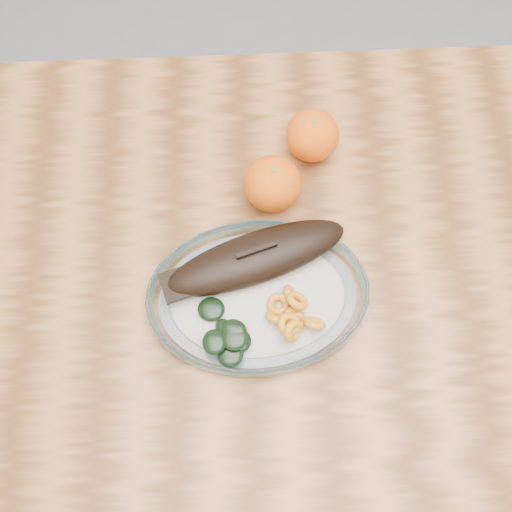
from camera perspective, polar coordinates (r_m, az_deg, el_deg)
name	(u,v)px	position (r m, az deg, el deg)	size (l,w,h in m)	color
ground	(291,375)	(1.67, 3.15, -10.56)	(3.00, 3.00, 0.00)	slate
dining_table	(312,293)	(1.04, 4.97, -3.29)	(1.20, 0.80, 0.75)	brown
plated_meal	(258,293)	(0.91, 0.15, -3.34)	(0.59, 0.59, 0.08)	white
orange_left	(273,184)	(0.95, 1.51, 6.41)	(0.09, 0.09, 0.09)	#FF4B05
orange_right	(312,136)	(1.00, 5.03, 10.62)	(0.08, 0.08, 0.08)	#FF4B05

